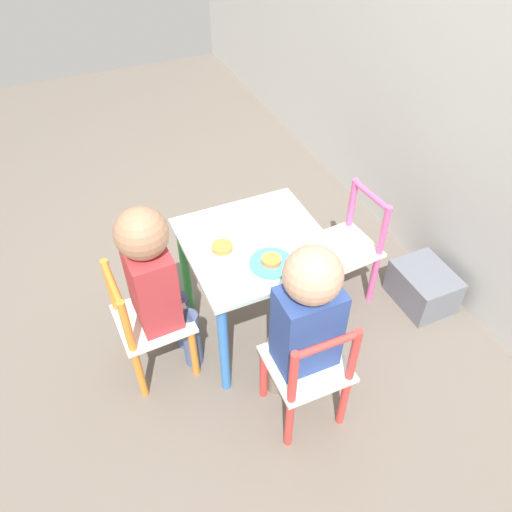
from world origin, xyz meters
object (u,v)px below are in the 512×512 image
chair_red (308,372)px  plate_front (222,249)px  storage_bin (423,287)px  child_front (155,278)px  child_right (304,318)px  chair_orange (148,324)px  plate_right (271,262)px  kids_table (256,259)px  chair_pink (347,249)px

chair_red → plate_front: bearing=-73.5°
chair_red → storage_bin: bearing=-158.5°
chair_red → child_front: (-0.43, -0.38, 0.21)m
child_right → chair_orange: bearing=-39.1°
chair_red → plate_right: (-0.31, 0.00, 0.24)m
child_right → storage_bin: size_ratio=2.86×
child_right → storage_bin: child_right is taller
kids_table → storage_bin: (0.16, 0.74, -0.31)m
chair_red → child_right: 0.22m
chair_orange → child_front: 0.22m
chair_red → chair_pink: (-0.48, 0.45, 0.00)m
chair_orange → plate_right: bearing=-106.7°
chair_orange → plate_right: (0.11, 0.45, 0.24)m
chair_orange → plate_front: 0.40m
chair_pink → plate_right: 0.53m
storage_bin → chair_orange: bearing=-96.7°
chair_red → chair_pink: bearing=-132.3°
kids_table → plate_right: bearing=0.0°
chair_orange → storage_bin: bearing=-99.4°
child_front → child_right: (0.37, 0.38, 0.01)m
plate_right → storage_bin: bearing=87.8°
kids_table → child_front: child_front is taller
chair_orange → child_front: size_ratio=0.68×
chair_red → child_right: (-0.06, 0.00, 0.22)m
child_right → plate_right: 0.26m
chair_orange → chair_pink: same height
child_front → storage_bin: size_ratio=2.84×
child_right → plate_right: child_right is taller
child_right → plate_front: bearing=-71.1°
chair_pink → child_right: bearing=-51.4°
child_right → storage_bin: (-0.23, 0.75, -0.39)m
kids_table → chair_pink: (-0.04, 0.45, -0.14)m
chair_pink → kids_table: bearing=-90.0°
chair_red → plate_front: 0.52m
chair_orange → child_right: size_ratio=0.68×
chair_red → plate_front: chair_red is taller
plate_right → child_right: bearing=-0.8°
kids_table → chair_orange: 0.47m
child_front → plate_front: child_front is taller
storage_bin → plate_right: bearing=-92.2°
kids_table → plate_front: size_ratio=3.05×
kids_table → child_right: child_right is taller
chair_orange → child_right: (0.37, 0.44, 0.22)m
child_front → child_right: size_ratio=0.99×
plate_front → storage_bin: (0.16, 0.87, -0.41)m
chair_pink → plate_right: chair_pink is taller
child_front → child_right: 0.53m
plate_front → chair_pink: bearing=93.7°
storage_bin → kids_table: bearing=-102.2°
plate_front → storage_bin: plate_front is taller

